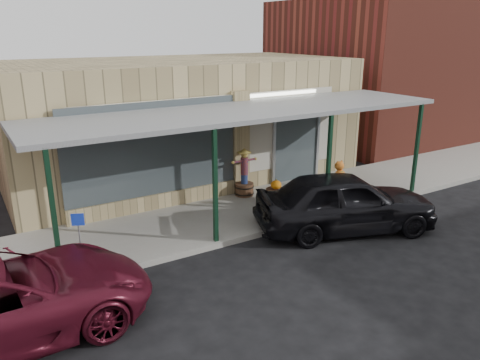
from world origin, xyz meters
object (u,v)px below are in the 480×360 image
barrel_pumpkin (276,194)px  parked_sedan (345,202)px  barrel_scarecrow (244,180)px  handicap_sign (79,234)px

barrel_pumpkin → parked_sedan: size_ratio=0.14×
barrel_scarecrow → parked_sedan: (1.03, -3.45, 0.15)m
barrel_scarecrow → parked_sedan: bearing=-88.1°
barrel_scarecrow → barrel_pumpkin: bearing=-78.9°
parked_sedan → barrel_scarecrow: bearing=36.4°
barrel_pumpkin → handicap_sign: handicap_sign is taller
barrel_scarecrow → barrel_pumpkin: size_ratio=2.06×
barrel_scarecrow → handicap_sign: barrel_scarecrow is taller
barrel_pumpkin → handicap_sign: (-6.10, -1.25, 0.58)m
handicap_sign → barrel_scarecrow: bearing=46.0°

